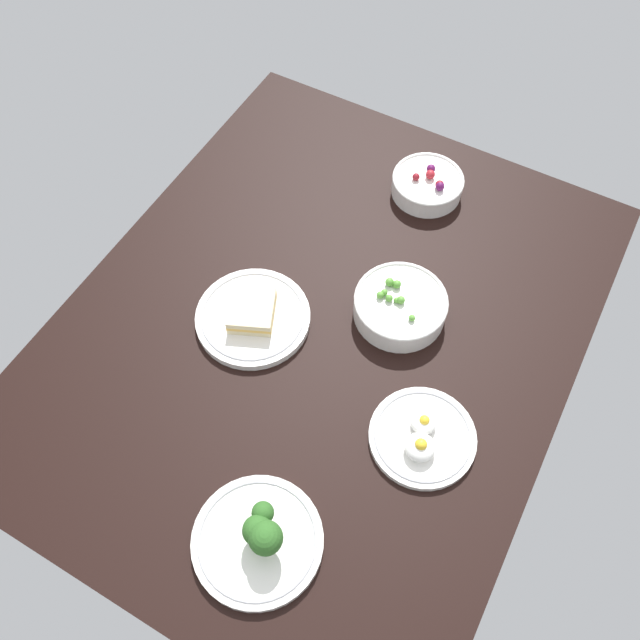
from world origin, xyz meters
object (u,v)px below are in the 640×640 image
at_px(bowl_peas, 400,306).
at_px(plate_eggs, 422,437).
at_px(bowl_berries, 427,184).
at_px(plate_sandwich, 253,316).
at_px(plate_broccoli, 259,538).

bearing_deg(bowl_peas, plate_eggs, -145.84).
relative_size(bowl_peas, bowl_berries, 1.16).
bearing_deg(bowl_peas, plate_sandwich, 121.98).
xyz_separation_m(plate_sandwich, plate_broccoli, (-0.33, -0.22, 0.01)).
bearing_deg(bowl_peas, plate_broccoli, 178.97).
relative_size(bowl_berries, plate_eggs, 0.82).
xyz_separation_m(plate_sandwich, plate_eggs, (-0.06, -0.36, -0.00)).
relative_size(plate_sandwich, plate_broccoli, 1.04).
distance_m(bowl_berries, plate_eggs, 0.54).
relative_size(plate_sandwich, plate_eggs, 1.18).
xyz_separation_m(bowl_berries, plate_eggs, (-0.50, -0.21, -0.01)).
height_order(bowl_peas, bowl_berries, bowl_peas).
xyz_separation_m(plate_sandwich, bowl_berries, (0.43, -0.15, 0.01)).
relative_size(plate_sandwich, bowl_berries, 1.43).
bearing_deg(plate_sandwich, bowl_peas, -58.02).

